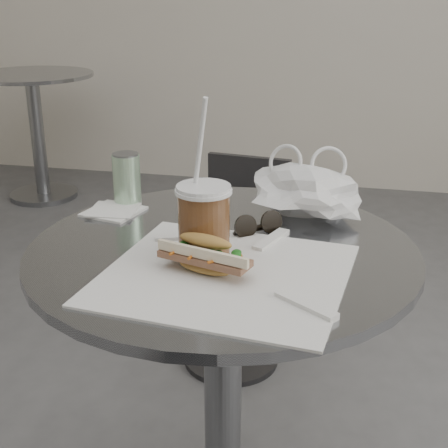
% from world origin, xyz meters
% --- Properties ---
extents(cafe_table, '(0.76, 0.76, 0.74)m').
position_xyz_m(cafe_table, '(0.00, 0.20, 0.47)').
color(cafe_table, slate).
rests_on(cafe_table, ground).
extents(bg_table, '(0.70, 0.70, 0.74)m').
position_xyz_m(bg_table, '(-1.60, 2.40, 0.47)').
color(bg_table, slate).
rests_on(bg_table, ground).
extents(chair_far, '(0.36, 0.38, 0.68)m').
position_xyz_m(chair_far, '(-0.12, 0.95, 0.31)').
color(chair_far, '#2D2D30').
rests_on(chair_far, ground).
extents(sandwich_paper, '(0.45, 0.43, 0.00)m').
position_xyz_m(sandwich_paper, '(0.03, 0.08, 0.74)').
color(sandwich_paper, white).
rests_on(sandwich_paper, cafe_table).
extents(banh_mi, '(0.22, 0.14, 0.07)m').
position_xyz_m(banh_mi, '(-0.00, 0.07, 0.78)').
color(banh_mi, '#A98D40').
rests_on(banh_mi, sandwich_paper).
extents(iced_coffee, '(0.10, 0.10, 0.30)m').
position_xyz_m(iced_coffee, '(-0.02, 0.14, 0.81)').
color(iced_coffee, brown).
rests_on(iced_coffee, cafe_table).
extents(sunglasses, '(0.10, 0.08, 0.05)m').
position_xyz_m(sunglasses, '(0.06, 0.27, 0.76)').
color(sunglasses, black).
rests_on(sunglasses, cafe_table).
extents(plastic_bag, '(0.24, 0.19, 0.11)m').
position_xyz_m(plastic_bag, '(0.14, 0.39, 0.80)').
color(plastic_bag, silver).
rests_on(plastic_bag, cafe_table).
extents(napkin_stack, '(0.13, 0.13, 0.01)m').
position_xyz_m(napkin_stack, '(-0.28, 0.33, 0.74)').
color(napkin_stack, white).
rests_on(napkin_stack, cafe_table).
extents(drink_can, '(0.06, 0.06, 0.12)m').
position_xyz_m(drink_can, '(-0.27, 0.40, 0.80)').
color(drink_can, '#62A966').
rests_on(drink_can, cafe_table).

